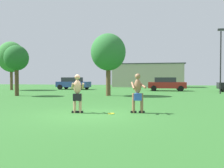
{
  "coord_description": "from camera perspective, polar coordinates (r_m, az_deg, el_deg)",
  "views": [
    {
      "loc": [
        2.75,
        -9.57,
        1.56
      ],
      "look_at": [
        0.67,
        1.71,
        1.25
      ],
      "focal_mm": 38.03,
      "sensor_mm": 36.0,
      "label": 1
    }
  ],
  "objects": [
    {
      "name": "tree_behind_players",
      "position": [
        32.2,
        -23.08,
        5.99
      ],
      "size": [
        3.27,
        3.27,
        6.03
      ],
      "color": "brown",
      "rests_on": "ground_plane"
    },
    {
      "name": "player_in_blue",
      "position": [
        10.46,
        6.2,
        -1.97
      ],
      "size": [
        0.71,
        0.66,
        1.74
      ],
      "color": "black",
      "rests_on": "ground_plane"
    },
    {
      "name": "tree_right_field",
      "position": [
        20.45,
        -0.9,
        7.59
      ],
      "size": [
        2.98,
        2.98,
        5.32
      ],
      "color": "brown",
      "rests_on": "ground_plane"
    },
    {
      "name": "lamp_post",
      "position": [
        25.14,
        24.67,
        6.49
      ],
      "size": [
        0.6,
        0.24,
        6.24
      ],
      "color": "black",
      "rests_on": "ground_plane"
    },
    {
      "name": "player_with_cap",
      "position": [
        10.54,
        -8.32,
        -1.82
      ],
      "size": [
        0.76,
        0.64,
        1.71
      ],
      "color": "black",
      "rests_on": "ground_plane"
    },
    {
      "name": "car_red_mid_lot",
      "position": [
        28.5,
        12.9,
        0.04
      ],
      "size": [
        4.34,
        2.11,
        1.58
      ],
      "color": "maroon",
      "rests_on": "ground_plane"
    },
    {
      "name": "tree_left_field",
      "position": [
        21.81,
        -21.98,
        5.7
      ],
      "size": [
        2.03,
        2.03,
        4.31
      ],
      "color": "#4C3823",
      "rests_on": "ground_plane"
    },
    {
      "name": "ground_plane",
      "position": [
        10.08,
        -5.54,
        -7.34
      ],
      "size": [
        80.0,
        80.0,
        0.0
      ],
      "primitive_type": "plane",
      "color": "#2D6628"
    },
    {
      "name": "car_blue_near_post",
      "position": [
        31.62,
        -9.33,
        0.21
      ],
      "size": [
        4.45,
        2.36,
        1.58
      ],
      "color": "#2D478C",
      "rests_on": "ground_plane"
    },
    {
      "name": "outbuilding_behind_lot",
      "position": [
        39.94,
        8.53,
        2.09
      ],
      "size": [
        11.82,
        4.33,
        3.87
      ],
      "color": "#B2A893",
      "rests_on": "ground_plane"
    },
    {
      "name": "frisbee",
      "position": [
        10.25,
        -0.22,
        -7.11
      ],
      "size": [
        0.29,
        0.29,
        0.03
      ],
      "primitive_type": "cylinder",
      "color": "yellow",
      "rests_on": "ground_plane"
    }
  ]
}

